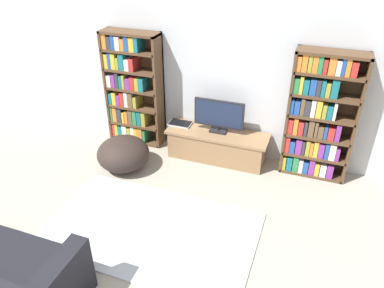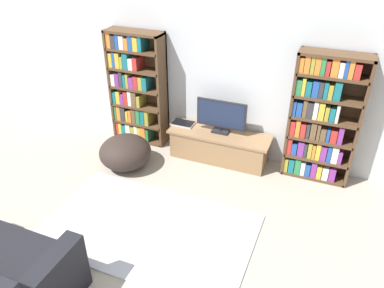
{
  "view_description": "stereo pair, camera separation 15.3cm",
  "coord_description": "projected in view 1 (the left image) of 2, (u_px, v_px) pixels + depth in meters",
  "views": [
    {
      "loc": [
        1.37,
        -0.56,
        3.0
      ],
      "look_at": [
        0.03,
        3.08,
        0.7
      ],
      "focal_mm": 35.0,
      "sensor_mm": 36.0,
      "label": 1
    },
    {
      "loc": [
        1.51,
        -0.51,
        3.0
      ],
      "look_at": [
        0.03,
        3.08,
        0.7
      ],
      "focal_mm": 35.0,
      "sensor_mm": 36.0,
      "label": 2
    }
  ],
  "objects": [
    {
      "name": "beanbag_ottoman",
      "position": [
        123.0,
        154.0,
        5.21
      ],
      "size": [
        0.73,
        0.73,
        0.46
      ],
      "primitive_type": "ellipsoid",
      "color": "#2D231E",
      "rests_on": "ground_plane"
    },
    {
      "name": "area_rug",
      "position": [
        151.0,
        230.0,
        4.23
      ],
      "size": [
        2.36,
        1.43,
        0.02
      ],
      "color": "#B2B7C1",
      "rests_on": "ground_plane"
    },
    {
      "name": "laptop",
      "position": [
        180.0,
        124.0,
        5.53
      ],
      "size": [
        0.33,
        0.21,
        0.03
      ],
      "color": "#B7B7BC",
      "rests_on": "tv_stand"
    },
    {
      "name": "bookshelf_left",
      "position": [
        131.0,
        89.0,
        5.61
      ],
      "size": [
        0.86,
        0.3,
        1.71
      ],
      "color": "#513823",
      "rests_on": "ground_plane"
    },
    {
      "name": "television",
      "position": [
        219.0,
        115.0,
        5.22
      ],
      "size": [
        0.71,
        0.16,
        0.48
      ],
      "color": "black",
      "rests_on": "tv_stand"
    },
    {
      "name": "wall_back",
      "position": [
        219.0,
        66.0,
        5.14
      ],
      "size": [
        8.8,
        0.06,
        2.6
      ],
      "color": "silver",
      "rests_on": "ground_plane"
    },
    {
      "name": "bookshelf_right",
      "position": [
        318.0,
        117.0,
        4.81
      ],
      "size": [
        0.86,
        0.3,
        1.71
      ],
      "color": "#513823",
      "rests_on": "ground_plane"
    },
    {
      "name": "tv_stand",
      "position": [
        217.0,
        145.0,
        5.43
      ],
      "size": [
        1.46,
        0.47,
        0.43
      ],
      "color": "#8E6B47",
      "rests_on": "ground_plane"
    }
  ]
}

